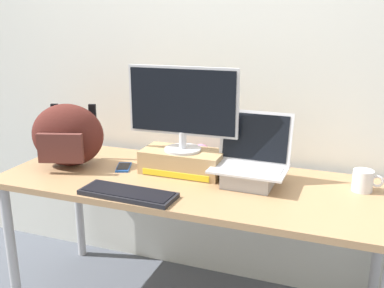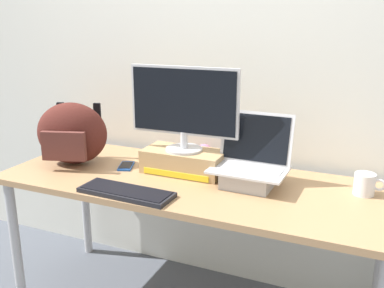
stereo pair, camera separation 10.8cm
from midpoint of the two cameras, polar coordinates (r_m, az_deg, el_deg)
back_wall at (r=2.39m, az=2.56°, el=11.93°), size 7.00×0.10×2.60m
desk at (r=2.12m, az=-1.47°, el=-6.52°), size 1.85×0.71×0.73m
toner_box_yellow at (r=2.18m, az=-2.61°, el=-2.27°), size 0.40×0.21×0.11m
desktop_monitor at (r=2.11m, az=-2.72°, el=4.86°), size 0.55×0.18×0.41m
open_laptop at (r=2.04m, az=6.01°, el=-3.33°), size 0.35×0.26×0.32m
external_keyboard at (r=1.94m, az=-9.88°, el=-6.34°), size 0.43×0.16×0.02m
messenger_backpack at (r=2.35m, az=-17.07°, el=1.05°), size 0.42×0.33×0.33m
coffee_mug at (r=2.08m, az=19.93°, el=-4.50°), size 0.13×0.09×0.10m
cell_phone at (r=2.29m, az=-10.19°, el=-2.98°), size 0.11×0.15×0.01m
plush_toy at (r=2.34m, az=-0.14°, el=-1.16°), size 0.10×0.10×0.10m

